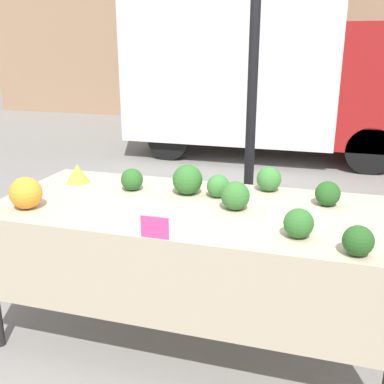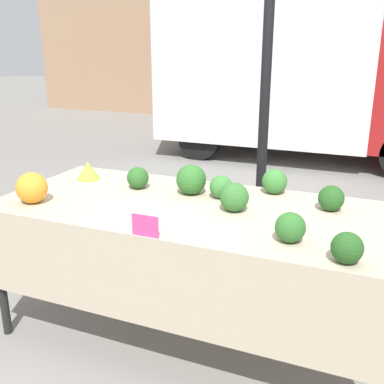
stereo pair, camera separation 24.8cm
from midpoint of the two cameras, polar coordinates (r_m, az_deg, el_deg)
ground_plane at (r=2.90m, az=2.57°, el=-17.46°), size 40.00×40.00×0.00m
tent_pole at (r=3.21m, az=11.36°, el=9.46°), size 0.07×0.07×2.45m
parked_truck at (r=7.47m, az=14.50°, el=15.16°), size 4.34×2.24×2.65m
market_table at (r=2.48m, az=2.26°, el=-4.21°), size 2.22×0.99×0.83m
orange_cauliflower at (r=2.64m, az=-17.19°, el=0.46°), size 0.18×0.18×0.18m
romanesco_head at (r=3.04m, az=-10.81°, el=2.67°), size 0.15×0.15×0.12m
broccoli_head_0 at (r=2.10m, az=15.72°, el=-4.41°), size 0.14×0.14×0.14m
broccoli_head_1 at (r=2.43m, az=8.32°, el=-0.70°), size 0.16×0.16×0.16m
broccoli_head_2 at (r=2.76m, az=13.00°, el=1.29°), size 0.15×0.15×0.15m
broccoli_head_3 at (r=1.98m, az=22.57°, el=-6.64°), size 0.13×0.13×0.13m
broccoli_head_4 at (r=2.68m, az=2.54°, el=1.55°), size 0.18×0.18×0.18m
broccoli_head_5 at (r=2.80m, az=-4.39°, el=1.77°), size 0.14×0.14×0.14m
broccoli_head_6 at (r=2.87m, az=2.61°, el=2.09°), size 0.13×0.13×0.13m
broccoli_head_7 at (r=2.56m, az=19.95°, el=-0.79°), size 0.14×0.14×0.14m
broccoli_head_8 at (r=2.63m, az=6.41°, el=0.60°), size 0.14×0.14×0.14m
price_sign at (r=2.09m, az=-2.60°, el=-4.38°), size 0.14×0.01×0.11m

